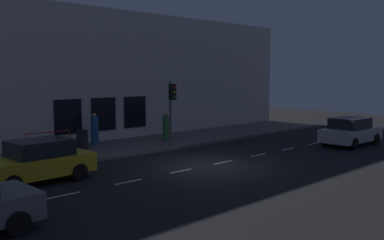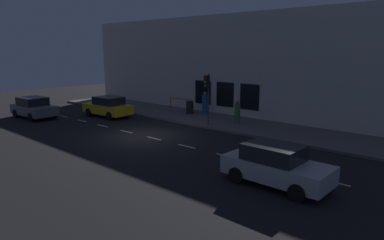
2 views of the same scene
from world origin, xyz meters
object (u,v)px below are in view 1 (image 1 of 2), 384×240
at_px(traffic_light, 172,100).
at_px(parked_car_2, 37,161).
at_px(pedestrian_0, 95,131).
at_px(trash_bin, 82,139).
at_px(pedestrian_1, 166,128).
at_px(parked_car_0, 351,132).

distance_m(traffic_light, parked_car_2, 8.71).
bearing_deg(parked_car_2, traffic_light, -79.56).
bearing_deg(pedestrian_0, trash_bin, 79.34).
xyz_separation_m(pedestrian_0, trash_bin, (-0.57, 1.07, -0.31)).
bearing_deg(parked_car_2, pedestrian_1, -70.74).
height_order(traffic_light, trash_bin, traffic_light).
height_order(parked_car_2, pedestrian_1, pedestrian_1).
height_order(traffic_light, pedestrian_1, traffic_light).
distance_m(parked_car_0, parked_car_2, 16.90).
distance_m(pedestrian_0, trash_bin, 1.25).
bearing_deg(pedestrian_1, parked_car_2, 123.48).
xyz_separation_m(traffic_light, parked_car_0, (-6.00, -8.15, -1.85)).
bearing_deg(pedestrian_1, traffic_light, 159.77).
bearing_deg(parked_car_2, parked_car_0, -106.83).
bearing_deg(traffic_light, pedestrian_0, 41.04).
xyz_separation_m(traffic_light, parked_car_2, (-2.00, 8.27, -1.85)).
bearing_deg(trash_bin, pedestrian_1, -98.59).
bearing_deg(parked_car_0, pedestrian_1, -136.95).
distance_m(pedestrian_0, pedestrian_1, 4.16).
bearing_deg(parked_car_0, traffic_light, -124.92).
distance_m(parked_car_0, trash_bin, 14.80).
height_order(traffic_light, parked_car_2, traffic_light).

